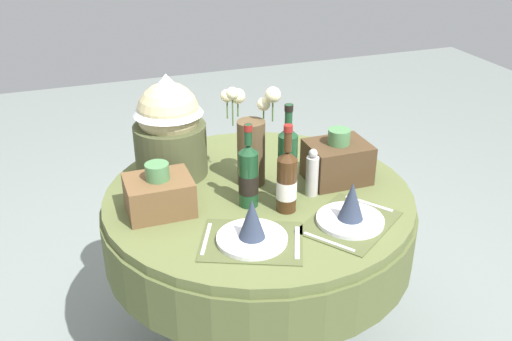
{
  "coord_description": "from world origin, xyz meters",
  "views": [
    {
      "loc": [
        -0.67,
        -1.85,
        1.86
      ],
      "look_at": [
        0.0,
        0.03,
        0.85
      ],
      "focal_mm": 40.58,
      "sensor_mm": 36.0,
      "label": 1
    }
  ],
  "objects_px": {
    "pepper_mill": "(312,174)",
    "woven_basket_side_left": "(159,194)",
    "wine_bottle_left": "(287,180)",
    "place_setting_left": "(252,230)",
    "woven_basket_side_right": "(337,160)",
    "gift_tub_back_left": "(169,123)",
    "dining_table": "(259,226)",
    "flower_vase": "(250,142)",
    "wine_bottle_centre": "(248,175)",
    "place_setting_right": "(351,211)",
    "wine_bottle_right": "(287,162)"
  },
  "relations": [
    {
      "from": "wine_bottle_centre",
      "to": "woven_basket_side_right",
      "type": "xyz_separation_m",
      "value": [
        0.4,
        0.07,
        -0.04
      ]
    },
    {
      "from": "dining_table",
      "to": "place_setting_left",
      "type": "bearing_deg",
      "value": -113.6
    },
    {
      "from": "dining_table",
      "to": "woven_basket_side_right",
      "type": "xyz_separation_m",
      "value": [
        0.33,
        -0.01,
        0.24
      ]
    },
    {
      "from": "place_setting_right",
      "to": "wine_bottle_right",
      "type": "bearing_deg",
      "value": 117.56
    },
    {
      "from": "place_setting_left",
      "to": "woven_basket_side_right",
      "type": "xyz_separation_m",
      "value": [
        0.47,
        0.31,
        0.04
      ]
    },
    {
      "from": "wine_bottle_left",
      "to": "woven_basket_side_right",
      "type": "relative_size",
      "value": 1.4
    },
    {
      "from": "flower_vase",
      "to": "pepper_mill",
      "type": "height_order",
      "value": "flower_vase"
    },
    {
      "from": "place_setting_right",
      "to": "gift_tub_back_left",
      "type": "height_order",
      "value": "gift_tub_back_left"
    },
    {
      "from": "place_setting_right",
      "to": "pepper_mill",
      "type": "xyz_separation_m",
      "value": [
        -0.04,
        0.24,
        0.04
      ]
    },
    {
      "from": "place_setting_right",
      "to": "dining_table",
      "type": "bearing_deg",
      "value": 125.32
    },
    {
      "from": "wine_bottle_left",
      "to": "pepper_mill",
      "type": "bearing_deg",
      "value": 28.63
    },
    {
      "from": "wine_bottle_centre",
      "to": "pepper_mill",
      "type": "distance_m",
      "value": 0.26
    },
    {
      "from": "dining_table",
      "to": "flower_vase",
      "type": "bearing_deg",
      "value": 91.76
    },
    {
      "from": "dining_table",
      "to": "woven_basket_side_left",
      "type": "bearing_deg",
      "value": -178.07
    },
    {
      "from": "place_setting_left",
      "to": "wine_bottle_centre",
      "type": "distance_m",
      "value": 0.26
    },
    {
      "from": "wine_bottle_left",
      "to": "flower_vase",
      "type": "bearing_deg",
      "value": 101.83
    },
    {
      "from": "place_setting_left",
      "to": "wine_bottle_left",
      "type": "height_order",
      "value": "wine_bottle_left"
    },
    {
      "from": "wine_bottle_left",
      "to": "wine_bottle_centre",
      "type": "relative_size",
      "value": 1.04
    },
    {
      "from": "flower_vase",
      "to": "woven_basket_side_left",
      "type": "xyz_separation_m",
      "value": [
        -0.38,
        -0.1,
        -0.1
      ]
    },
    {
      "from": "place_setting_right",
      "to": "pepper_mill",
      "type": "height_order",
      "value": "pepper_mill"
    },
    {
      "from": "flower_vase",
      "to": "wine_bottle_right",
      "type": "xyz_separation_m",
      "value": [
        0.09,
        -0.15,
        -0.03
      ]
    },
    {
      "from": "place_setting_right",
      "to": "wine_bottle_left",
      "type": "height_order",
      "value": "wine_bottle_left"
    },
    {
      "from": "gift_tub_back_left",
      "to": "woven_basket_side_left",
      "type": "relative_size",
      "value": 1.8
    },
    {
      "from": "place_setting_right",
      "to": "gift_tub_back_left",
      "type": "bearing_deg",
      "value": 130.44
    },
    {
      "from": "place_setting_right",
      "to": "flower_vase",
      "type": "relative_size",
      "value": 1.04
    },
    {
      "from": "gift_tub_back_left",
      "to": "woven_basket_side_left",
      "type": "distance_m",
      "value": 0.34
    },
    {
      "from": "pepper_mill",
      "to": "gift_tub_back_left",
      "type": "distance_m",
      "value": 0.6
    },
    {
      "from": "pepper_mill",
      "to": "wine_bottle_right",
      "type": "bearing_deg",
      "value": 165.48
    },
    {
      "from": "wine_bottle_centre",
      "to": "wine_bottle_right",
      "type": "distance_m",
      "value": 0.16
    },
    {
      "from": "wine_bottle_right",
      "to": "place_setting_right",
      "type": "bearing_deg",
      "value": -62.44
    },
    {
      "from": "wine_bottle_left",
      "to": "gift_tub_back_left",
      "type": "distance_m",
      "value": 0.55
    },
    {
      "from": "flower_vase",
      "to": "wine_bottle_left",
      "type": "xyz_separation_m",
      "value": [
        0.05,
        -0.25,
        -0.05
      ]
    },
    {
      "from": "wine_bottle_left",
      "to": "wine_bottle_centre",
      "type": "bearing_deg",
      "value": 145.32
    },
    {
      "from": "place_setting_left",
      "to": "wine_bottle_centre",
      "type": "height_order",
      "value": "wine_bottle_centre"
    },
    {
      "from": "woven_basket_side_left",
      "to": "wine_bottle_right",
      "type": "bearing_deg",
      "value": -5.77
    },
    {
      "from": "place_setting_left",
      "to": "woven_basket_side_right",
      "type": "bearing_deg",
      "value": 33.38
    },
    {
      "from": "woven_basket_side_right",
      "to": "dining_table",
      "type": "bearing_deg",
      "value": 178.96
    },
    {
      "from": "wine_bottle_left",
      "to": "woven_basket_side_left",
      "type": "relative_size",
      "value": 1.42
    },
    {
      "from": "dining_table",
      "to": "wine_bottle_left",
      "type": "bearing_deg",
      "value": -72.73
    },
    {
      "from": "gift_tub_back_left",
      "to": "woven_basket_side_left",
      "type": "xyz_separation_m",
      "value": [
        -0.11,
        -0.29,
        -0.15
      ]
    },
    {
      "from": "wine_bottle_centre",
      "to": "woven_basket_side_left",
      "type": "height_order",
      "value": "wine_bottle_centre"
    },
    {
      "from": "flower_vase",
      "to": "pepper_mill",
      "type": "xyz_separation_m",
      "value": [
        0.19,
        -0.18,
        -0.09
      ]
    },
    {
      "from": "dining_table",
      "to": "gift_tub_back_left",
      "type": "relative_size",
      "value": 2.87
    },
    {
      "from": "dining_table",
      "to": "wine_bottle_left",
      "type": "relative_size",
      "value": 3.63
    },
    {
      "from": "pepper_mill",
      "to": "woven_basket_side_left",
      "type": "xyz_separation_m",
      "value": [
        -0.57,
        0.07,
        -0.02
      ]
    },
    {
      "from": "dining_table",
      "to": "place_setting_left",
      "type": "distance_m",
      "value": 0.4
    },
    {
      "from": "wine_bottle_left",
      "to": "place_setting_right",
      "type": "bearing_deg",
      "value": -42.23
    },
    {
      "from": "dining_table",
      "to": "woven_basket_side_left",
      "type": "height_order",
      "value": "woven_basket_side_left"
    },
    {
      "from": "dining_table",
      "to": "pepper_mill",
      "type": "relative_size",
      "value": 6.35
    },
    {
      "from": "place_setting_left",
      "to": "flower_vase",
      "type": "height_order",
      "value": "flower_vase"
    }
  ]
}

